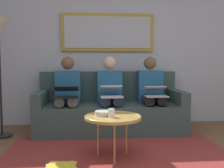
# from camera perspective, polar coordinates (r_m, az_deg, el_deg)

# --- Properties ---
(wall_rear) EXTENTS (6.00, 0.12, 2.60)m
(wall_rear) POSITION_cam_1_polar(r_m,az_deg,el_deg) (4.51, -1.01, 7.91)
(wall_rear) COLOR #B7BCC6
(wall_rear) RESTS_ON ground_plane
(area_rug) EXTENTS (2.60, 1.80, 0.01)m
(area_rug) POSITION_cam_1_polar(r_m,az_deg,el_deg) (2.95, 1.51, -15.98)
(area_rug) COLOR maroon
(area_rug) RESTS_ON ground_plane
(couch) EXTENTS (2.20, 0.90, 0.90)m
(couch) POSITION_cam_1_polar(r_m,az_deg,el_deg) (4.09, -0.52, -5.67)
(couch) COLOR #384C47
(couch) RESTS_ON ground_plane
(framed_mirror) EXTENTS (1.54, 0.05, 0.62)m
(framed_mirror) POSITION_cam_1_polar(r_m,az_deg,el_deg) (4.44, -0.93, 11.20)
(framed_mirror) COLOR #B7892D
(coffee_table) EXTENTS (0.62, 0.62, 0.47)m
(coffee_table) POSITION_cam_1_polar(r_m,az_deg,el_deg) (2.87, 0.19, -7.38)
(coffee_table) COLOR tan
(coffee_table) RESTS_ON ground_plane
(cup) EXTENTS (0.07, 0.07, 0.09)m
(cup) POSITION_cam_1_polar(r_m,az_deg,el_deg) (2.81, -0.16, -6.38)
(cup) COLOR silver
(cup) RESTS_ON coffee_table
(bowl) EXTENTS (0.18, 0.18, 0.05)m
(bowl) POSITION_cam_1_polar(r_m,az_deg,el_deg) (2.91, -2.03, -6.41)
(bowl) COLOR beige
(bowl) RESTS_ON coffee_table
(person_left) EXTENTS (0.38, 0.58, 1.14)m
(person_left) POSITION_cam_1_polar(r_m,az_deg,el_deg) (4.08, 8.56, -1.52)
(person_left) COLOR #235B84
(person_left) RESTS_ON couch
(laptop_silver) EXTENTS (0.32, 0.34, 0.15)m
(laptop_silver) POSITION_cam_1_polar(r_m,az_deg,el_deg) (3.84, 9.41, -1.69)
(laptop_silver) COLOR silver
(person_middle) EXTENTS (0.38, 0.58, 1.14)m
(person_middle) POSITION_cam_1_polar(r_m,az_deg,el_deg) (3.98, -0.44, -1.62)
(person_middle) COLOR #235B84
(person_middle) RESTS_ON couch
(laptop_white) EXTENTS (0.32, 0.38, 0.16)m
(laptop_white) POSITION_cam_1_polar(r_m,az_deg,el_deg) (3.74, -0.15, -1.68)
(laptop_white) COLOR white
(person_right) EXTENTS (0.38, 0.58, 1.14)m
(person_right) POSITION_cam_1_polar(r_m,az_deg,el_deg) (3.98, -9.67, -1.69)
(person_right) COLOR #235B84
(person_right) RESTS_ON couch
(laptop_black) EXTENTS (0.34, 0.36, 0.16)m
(laptop_black) POSITION_cam_1_polar(r_m,az_deg,el_deg) (3.74, -9.97, -1.83)
(laptop_black) COLOR black
(magazine_stack) EXTENTS (0.32, 0.26, 0.03)m
(magazine_stack) POSITION_cam_1_polar(r_m,az_deg,el_deg) (2.75, -11.07, -17.25)
(magazine_stack) COLOR red
(magazine_stack) RESTS_ON ground_plane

